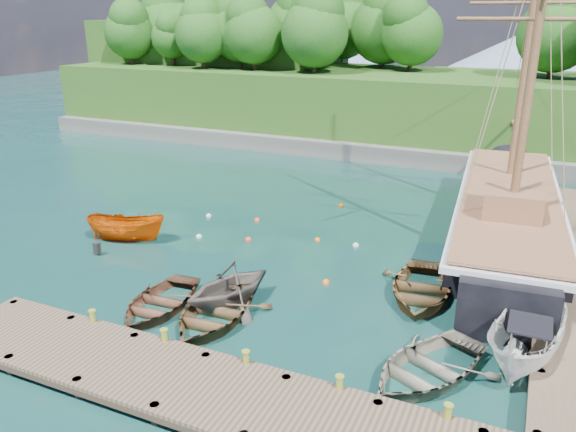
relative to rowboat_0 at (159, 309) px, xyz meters
name	(u,v)px	position (x,y,z in m)	size (l,w,h in m)	color
ground	(263,296)	(3.11, 2.60, 0.00)	(160.00, 160.00, 0.00)	#11352F
dock_near	(223,395)	(5.11, -3.90, 0.43)	(20.00, 3.20, 1.10)	#493A29
bollard_0	(95,337)	(-0.89, -2.50, 0.00)	(0.26, 0.26, 0.45)	olive
bollard_1	(166,357)	(2.11, -2.50, 0.00)	(0.26, 0.26, 0.45)	olive
bollard_2	(247,380)	(5.11, -2.50, 0.00)	(0.26, 0.26, 0.45)	olive
bollard_3	(339,406)	(8.11, -2.50, 0.00)	(0.26, 0.26, 0.45)	olive
rowboat_0	(159,309)	(0.00, 0.00, 0.00)	(3.06, 4.29, 0.89)	brown
rowboat_1	(229,305)	(2.28, 1.38, 0.00)	(3.27, 3.79, 2.00)	#5C524B
rowboat_2	(214,321)	(2.35, 0.15, 0.00)	(3.38, 4.73, 0.98)	#523B22
rowboat_3	(426,377)	(10.11, -0.05, 0.00)	(3.37, 4.71, 0.98)	slate
rowboat_4	(420,297)	(8.84, 5.10, 0.00)	(3.51, 4.91, 1.02)	brown
motorboat_orange	(128,240)	(-5.65, 5.04, 0.00)	(1.50, 3.98, 1.54)	#CB4C03
cabin_boat_white	(524,363)	(12.87, 1.97, 0.00)	(1.96, 5.21, 2.01)	white
schooner	(506,221)	(11.43, 12.71, 1.06)	(6.03, 26.30, 19.04)	black
mooring_buoy_0	(199,237)	(-2.64, 6.87, 0.00)	(0.31, 0.31, 0.31)	white
mooring_buoy_1	(248,240)	(-0.18, 7.52, 0.00)	(0.34, 0.34, 0.34)	#ED3F1D
mooring_buoy_2	(318,241)	(2.98, 8.92, 0.00)	(0.30, 0.30, 0.30)	orange
mooring_buoy_3	(356,246)	(4.93, 9.02, 0.00)	(0.33, 0.33, 0.33)	silver
mooring_buoy_4	(257,221)	(-1.07, 10.19, 0.00)	(0.34, 0.34, 0.34)	#E74521
mooring_buoy_5	(341,207)	(2.31, 14.34, 0.00)	(0.31, 0.31, 0.31)	#E96C00
mooring_buoy_6	(209,216)	(-3.84, 9.70, 0.00)	(0.30, 0.30, 0.30)	white
mooring_buoy_7	(326,283)	(5.02, 4.69, 0.00)	(0.34, 0.34, 0.34)	orange
headland	(290,71)	(-9.76, 33.97, 5.54)	(51.00, 19.31, 12.90)	#474744
distant_ridge	(512,61)	(7.42, 72.60, 4.35)	(117.00, 40.00, 10.00)	#728CA5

